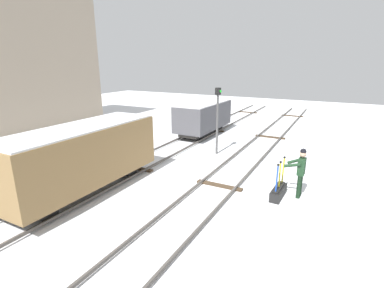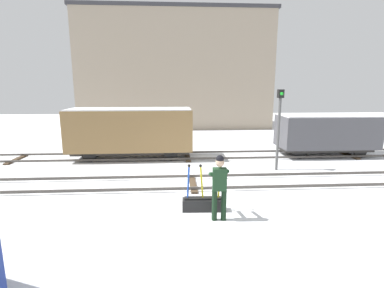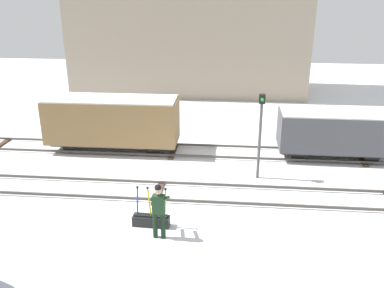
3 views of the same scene
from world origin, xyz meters
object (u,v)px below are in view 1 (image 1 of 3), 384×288
at_px(rail_worker, 300,169).
at_px(signal_post, 218,114).
at_px(switch_lever_frame, 278,191).
at_px(freight_car_near_switch, 83,156).
at_px(freight_car_back_track, 204,116).

bearing_deg(rail_worker, signal_post, 57.12).
bearing_deg(rail_worker, switch_lever_frame, 123.87).
bearing_deg(signal_post, switch_lever_frame, -132.43).
distance_m(switch_lever_frame, freight_car_near_switch, 7.41).
xyz_separation_m(signal_post, freight_car_near_switch, (-6.82, 2.52, -0.72)).
distance_m(switch_lever_frame, freight_car_back_track, 9.92).
distance_m(rail_worker, freight_car_near_switch, 8.05).
distance_m(switch_lever_frame, rail_worker, 1.12).
distance_m(freight_car_near_switch, freight_car_back_track, 10.40).
relative_size(rail_worker, signal_post, 0.53).
xyz_separation_m(freight_car_near_switch, freight_car_back_track, (10.40, 0.00, -0.19)).
xyz_separation_m(switch_lever_frame, freight_car_near_switch, (-3.08, 6.62, 1.24)).
height_order(rail_worker, freight_car_back_track, freight_car_back_track).
distance_m(signal_post, freight_car_back_track, 4.47).
distance_m(rail_worker, freight_car_back_track, 10.03).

